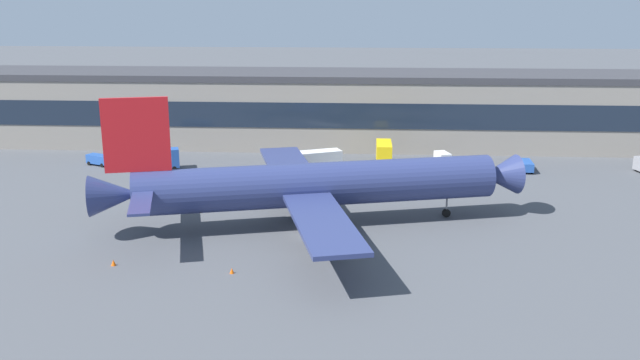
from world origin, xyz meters
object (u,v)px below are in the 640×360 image
object	(u,v)px
airliner	(311,185)
fuel_truck	(318,159)
traffic_cone_1	(232,271)
stair_truck	(162,158)
traffic_cone_0	(113,263)
follow_me_car	(99,159)
pushback_tractor	(524,165)
catering_truck	(384,153)
baggage_tug	(442,157)

from	to	relation	value
airliner	fuel_truck	distance (m)	28.92
traffic_cone_1	stair_truck	bearing A→B (deg)	114.68
traffic_cone_0	follow_me_car	bearing A→B (deg)	112.41
pushback_tractor	catering_truck	distance (m)	23.77
pushback_tractor	traffic_cone_0	bearing A→B (deg)	-140.69
stair_truck	traffic_cone_0	size ratio (longest dim) A/B	9.37
traffic_cone_1	traffic_cone_0	bearing A→B (deg)	174.13
airliner	follow_me_car	world-z (taller)	airliner
fuel_truck	stair_truck	world-z (taller)	stair_truck
fuel_truck	baggage_tug	bearing A→B (deg)	17.25
stair_truck	follow_me_car	bearing A→B (deg)	169.46
follow_me_car	traffic_cone_0	size ratio (longest dim) A/B	6.97
airliner	catering_truck	bearing A→B (deg)	72.31
stair_truck	traffic_cone_0	bearing A→B (deg)	-81.17
pushback_tractor	traffic_cone_0	world-z (taller)	pushback_tractor
stair_truck	traffic_cone_1	world-z (taller)	stair_truck
fuel_truck	catering_truck	xyz separation A→B (m)	(11.36, 3.80, 0.41)
baggage_tug	traffic_cone_1	world-z (taller)	baggage_tug
traffic_cone_0	traffic_cone_1	distance (m)	13.63
pushback_tractor	traffic_cone_0	distance (m)	71.11
fuel_truck	catering_truck	size ratio (longest dim) A/B	1.22
baggage_tug	traffic_cone_1	size ratio (longest dim) A/B	6.58
airliner	follow_me_car	xyz separation A→B (m)	(-39.45, 29.85, -4.41)
traffic_cone_1	catering_truck	bearing A→B (deg)	69.90
airliner	catering_truck	xyz separation A→B (m)	(10.36, 32.47, -3.21)
fuel_truck	traffic_cone_0	size ratio (longest dim) A/B	12.82
follow_me_car	pushback_tractor	bearing A→B (deg)	0.28
follow_me_car	traffic_cone_1	size ratio (longest dim) A/B	7.87
fuel_truck	stair_truck	distance (m)	26.65
traffic_cone_0	pushback_tractor	bearing A→B (deg)	39.31
pushback_tractor	catering_truck	bearing A→B (deg)	174.52
airliner	traffic_cone_1	bearing A→B (deg)	-114.70
pushback_tractor	traffic_cone_1	distance (m)	62.25
airliner	pushback_tractor	world-z (taller)	airliner
traffic_cone_0	traffic_cone_1	xyz separation A→B (m)	(13.56, -1.39, -0.04)
follow_me_car	traffic_cone_1	xyz separation A→B (m)	(31.99, -46.08, -0.79)
stair_truck	follow_me_car	world-z (taller)	stair_truck
traffic_cone_0	fuel_truck	bearing A→B (deg)	65.29
catering_truck	traffic_cone_1	distance (m)	51.90
traffic_cone_1	follow_me_car	bearing A→B (deg)	124.76
baggage_tug	fuel_truck	bearing A→B (deg)	-162.75
baggage_tug	catering_truck	world-z (taller)	catering_truck
stair_truck	catering_truck	distance (m)	38.29
stair_truck	traffic_cone_0	xyz separation A→B (m)	(6.60, -42.49, -1.63)
baggage_tug	catering_truck	distance (m)	11.00
airliner	baggage_tug	xyz separation A→B (m)	(20.87, 35.46, -4.42)
baggage_tug	pushback_tractor	bearing A→B (deg)	-21.83
baggage_tug	traffic_cone_1	xyz separation A→B (m)	(-28.34, -51.69, -0.78)
fuel_truck	traffic_cone_0	distance (m)	47.92
stair_truck	airliner	bearing A→B (deg)	-45.02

